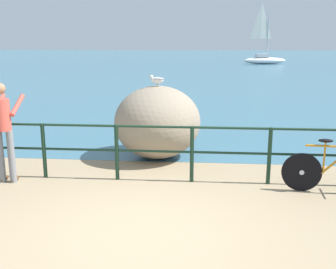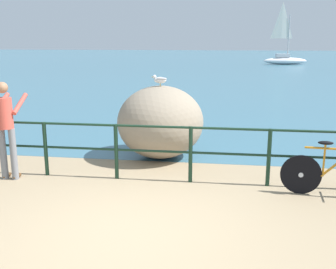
# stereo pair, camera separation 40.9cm
# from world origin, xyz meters

# --- Properties ---
(ground_plane) EXTENTS (120.00, 120.00, 0.10)m
(ground_plane) POSITION_xyz_m (0.00, 20.00, -0.05)
(ground_plane) COLOR #937F60
(sea_surface) EXTENTS (120.00, 90.00, 0.01)m
(sea_surface) POSITION_xyz_m (0.00, 48.16, 0.00)
(sea_surface) COLOR #38667A
(sea_surface) RESTS_ON ground_plane
(promenade_railing) EXTENTS (9.56, 0.07, 1.02)m
(promenade_railing) POSITION_xyz_m (0.00, 2.01, 0.64)
(promenade_railing) COLOR black
(promenade_railing) RESTS_ON ground_plane
(bicycle) EXTENTS (1.70, 0.48, 0.92)m
(bicycle) POSITION_xyz_m (3.05, 1.66, 0.39)
(bicycle) COLOR black
(bicycle) RESTS_ON ground_plane
(person_at_railing) EXTENTS (0.44, 0.64, 1.78)m
(person_at_railing) POSITION_xyz_m (-2.61, 1.74, 0.99)
(person_at_railing) COLOR slate
(person_at_railing) RESTS_ON ground_plane
(breakwater_boulder_main) EXTENTS (1.84, 1.95, 1.55)m
(breakwater_boulder_main) POSITION_xyz_m (-0.10, 3.52, 0.77)
(breakwater_boulder_main) COLOR gray
(breakwater_boulder_main) RESTS_ON ground
(seagull) EXTENTS (0.34, 0.13, 0.23)m
(seagull) POSITION_xyz_m (-0.10, 3.46, 1.69)
(seagull) COLOR gold
(seagull) RESTS_ON breakwater_boulder_main
(sailboat) EXTENTS (4.54, 1.93, 6.16)m
(sailboat) POSITION_xyz_m (7.25, 38.23, 0.71)
(sailboat) COLOR white
(sailboat) RESTS_ON sea_surface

